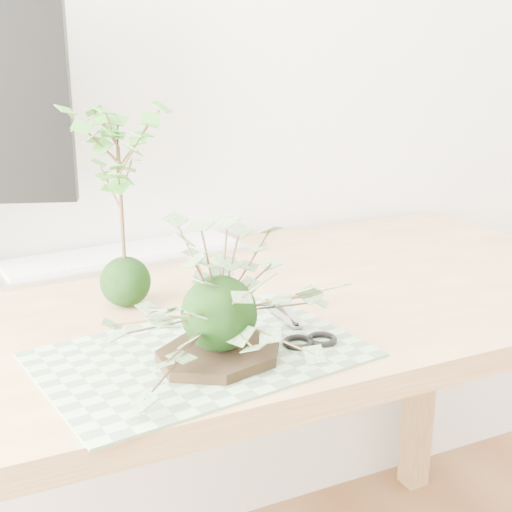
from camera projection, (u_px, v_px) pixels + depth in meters
name	position (u px, v px, depth m)	size (l,w,h in m)	color
desk	(188.00, 355.00, 1.19)	(1.60, 0.70, 0.74)	tan
cutting_mat	(201.00, 355.00, 0.99)	(0.43, 0.29, 0.00)	#576B55
stone_dish	(220.00, 354.00, 0.97)	(0.19, 0.19, 0.01)	black
ivy_kokedama	(219.00, 279.00, 0.94)	(0.33, 0.33, 0.21)	black
maple_kokedama	(119.00, 160.00, 1.10)	(0.22, 0.22, 0.34)	black
keyboard	(123.00, 256.00, 1.40)	(0.51, 0.19, 0.02)	silver
scissors	(307.00, 334.00, 1.04)	(0.09, 0.19, 0.01)	gray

